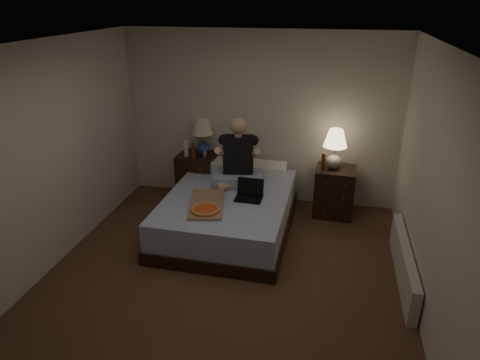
% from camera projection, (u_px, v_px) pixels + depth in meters
% --- Properties ---
extents(floor, '(4.00, 4.50, 0.00)m').
position_uv_depth(floor, '(223.00, 282.00, 4.70)').
color(floor, brown).
rests_on(floor, ground).
extents(ceiling, '(4.00, 4.50, 0.00)m').
position_uv_depth(ceiling, '(218.00, 46.00, 3.71)').
color(ceiling, white).
rests_on(ceiling, ground).
extents(wall_back, '(4.00, 0.00, 2.50)m').
position_uv_depth(wall_back, '(260.00, 119.00, 6.22)').
color(wall_back, white).
rests_on(wall_back, ground).
extents(wall_front, '(4.00, 0.00, 2.50)m').
position_uv_depth(wall_front, '(109.00, 347.00, 2.19)').
color(wall_front, white).
rests_on(wall_front, ground).
extents(wall_left, '(0.00, 4.50, 2.50)m').
position_uv_depth(wall_left, '(41.00, 163.00, 4.60)').
color(wall_left, white).
rests_on(wall_left, ground).
extents(wall_right, '(0.00, 4.50, 2.50)m').
position_uv_depth(wall_right, '(437.00, 197.00, 3.82)').
color(wall_right, white).
rests_on(wall_right, ground).
extents(bed, '(1.58, 2.09, 0.52)m').
position_uv_depth(bed, '(228.00, 212.00, 5.67)').
color(bed, '#5972B3').
rests_on(bed, floor).
extents(nightstand_left, '(0.58, 0.53, 0.72)m').
position_uv_depth(nightstand_left, '(198.00, 176.00, 6.53)').
color(nightstand_left, black).
rests_on(nightstand_left, floor).
extents(nightstand_right, '(0.56, 0.51, 0.70)m').
position_uv_depth(nightstand_right, '(334.00, 192.00, 6.05)').
color(nightstand_right, black).
rests_on(nightstand_right, floor).
extents(lamp_left, '(0.37, 0.37, 0.56)m').
position_uv_depth(lamp_left, '(203.00, 136.00, 6.28)').
color(lamp_left, navy).
rests_on(lamp_left, nightstand_left).
extents(lamp_right, '(0.37, 0.37, 0.56)m').
position_uv_depth(lamp_right, '(335.00, 149.00, 5.80)').
color(lamp_right, gray).
rests_on(lamp_right, nightstand_right).
extents(water_bottle, '(0.07, 0.07, 0.25)m').
position_uv_depth(water_bottle, '(186.00, 148.00, 6.27)').
color(water_bottle, silver).
rests_on(water_bottle, nightstand_left).
extents(soda_can, '(0.07, 0.07, 0.10)m').
position_uv_depth(soda_can, '(204.00, 154.00, 6.27)').
color(soda_can, '#ABACA7').
rests_on(soda_can, nightstand_left).
extents(beer_bottle_left, '(0.06, 0.06, 0.23)m').
position_uv_depth(beer_bottle_left, '(193.00, 151.00, 6.20)').
color(beer_bottle_left, '#54280C').
rests_on(beer_bottle_left, nightstand_left).
extents(beer_bottle_right, '(0.06, 0.06, 0.23)m').
position_uv_depth(beer_bottle_right, '(323.00, 161.00, 5.84)').
color(beer_bottle_right, '#57220C').
rests_on(beer_bottle_right, nightstand_right).
extents(person, '(0.73, 0.62, 0.93)m').
position_uv_depth(person, '(238.00, 152.00, 5.69)').
color(person, black).
rests_on(person, bed).
extents(laptop, '(0.35, 0.29, 0.24)m').
position_uv_depth(laptop, '(249.00, 191.00, 5.39)').
color(laptop, black).
rests_on(laptop, bed).
extents(pizza_box, '(0.55, 0.83, 0.08)m').
position_uv_depth(pizza_box, '(205.00, 210.00, 5.08)').
color(pizza_box, '#9E7A5E').
rests_on(pizza_box, bed).
extents(radiator, '(0.10, 1.60, 0.40)m').
position_uv_depth(radiator, '(404.00, 263.00, 4.70)').
color(radiator, silver).
rests_on(radiator, floor).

